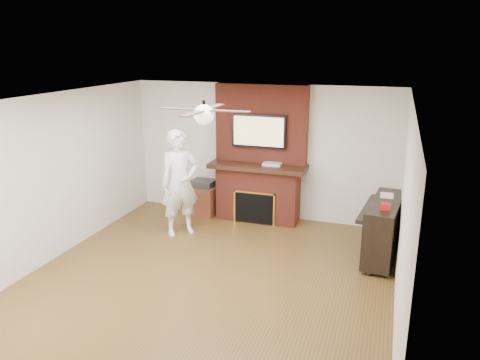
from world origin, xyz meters
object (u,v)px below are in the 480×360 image
(fireplace, at_px, (259,167))
(person, at_px, (180,183))
(piano, at_px, (383,228))
(side_table, at_px, (203,198))

(fireplace, distance_m, person, 1.56)
(person, bearing_deg, piano, -42.78)
(piano, bearing_deg, side_table, 170.14)
(piano, bearing_deg, person, -172.28)
(side_table, relative_size, piano, 0.46)
(fireplace, xyz_separation_m, piano, (2.27, -1.04, -0.50))
(fireplace, relative_size, person, 1.37)
(fireplace, height_order, piano, fireplace)
(fireplace, relative_size, side_table, 3.75)
(person, bearing_deg, fireplace, 2.27)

